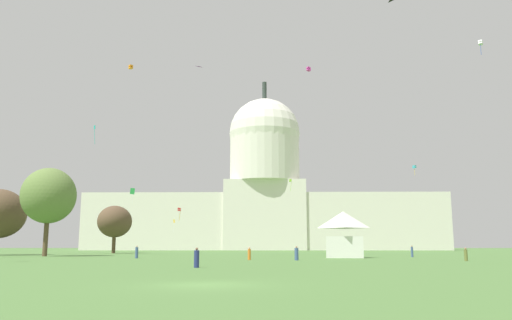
# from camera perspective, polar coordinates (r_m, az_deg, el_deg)

# --- Properties ---
(ground_plane) EXTENTS (800.00, 800.00, 0.00)m
(ground_plane) POSITION_cam_1_polar(r_m,az_deg,el_deg) (21.87, -5.63, -13.88)
(ground_plane) COLOR #4C7538
(capitol_building) EXTENTS (140.03, 28.54, 68.45)m
(capitol_building) POSITION_cam_1_polar(r_m,az_deg,el_deg) (200.97, 0.99, -3.91)
(capitol_building) COLOR silver
(capitol_building) RESTS_ON ground_plane
(event_tent) EXTENTS (5.72, 5.48, 6.38)m
(event_tent) POSITION_cam_1_polar(r_m,az_deg,el_deg) (71.89, 9.90, -8.28)
(event_tent) COLOR white
(event_tent) RESTS_ON ground_plane
(tree_west_near) EXTENTS (10.93, 10.78, 14.14)m
(tree_west_near) POSITION_cam_1_polar(r_m,az_deg,el_deg) (88.23, -22.41, -3.76)
(tree_west_near) COLOR brown
(tree_west_near) RESTS_ON ground_plane
(tree_west_far) EXTENTS (8.42, 9.74, 10.62)m
(tree_west_far) POSITION_cam_1_polar(r_m,az_deg,el_deg) (118.70, -15.69, -6.73)
(tree_west_far) COLOR brown
(tree_west_far) RESTS_ON ground_plane
(person_olive_back_left) EXTENTS (0.37, 0.37, 1.45)m
(person_olive_back_left) POSITION_cam_1_polar(r_m,az_deg,el_deg) (59.99, 22.65, -9.88)
(person_olive_back_left) COLOR olive
(person_olive_back_left) RESTS_ON ground_plane
(person_denim_aisle_center) EXTENTS (0.53, 0.53, 1.66)m
(person_denim_aisle_center) POSITION_cam_1_polar(r_m,az_deg,el_deg) (69.42, -13.35, -10.15)
(person_denim_aisle_center) COLOR #3D5684
(person_denim_aisle_center) RESTS_ON ground_plane
(person_navy_lawn_far_left) EXTENTS (0.41, 0.41, 1.49)m
(person_navy_lawn_far_left) POSITION_cam_1_polar(r_m,az_deg,el_deg) (38.82, -6.74, -11.02)
(person_navy_lawn_far_left) COLOR navy
(person_navy_lawn_far_left) RESTS_ON ground_plane
(person_denim_edge_east) EXTENTS (0.37, 0.37, 1.68)m
(person_denim_edge_east) POSITION_cam_1_polar(r_m,az_deg,el_deg) (78.10, 17.25, -9.88)
(person_denim_edge_east) COLOR #3D5684
(person_denim_edge_east) RESTS_ON ground_plane
(person_denim_front_left) EXTENTS (0.62, 0.62, 1.59)m
(person_denim_front_left) POSITION_cam_1_polar(r_m,az_deg,el_deg) (58.33, 4.61, -10.55)
(person_denim_front_left) COLOR #3D5684
(person_denim_front_left) RESTS_ON ground_plane
(person_orange_front_center) EXTENTS (0.40, 0.40, 1.52)m
(person_orange_front_center) POSITION_cam_1_polar(r_m,az_deg,el_deg) (59.86, -0.77, -10.57)
(person_orange_front_center) COLOR orange
(person_orange_front_center) RESTS_ON ground_plane
(kite_turquoise_mid) EXTENTS (0.59, 0.50, 4.12)m
(kite_turquoise_mid) POSITION_cam_1_polar(r_m,az_deg,el_deg) (112.62, -17.80, 3.14)
(kite_turquoise_mid) COLOR teal
(kite_orange_high) EXTENTS (1.51, 1.50, 1.23)m
(kite_orange_high) POSITION_cam_1_polar(r_m,az_deg,el_deg) (163.65, -13.99, 10.18)
(kite_orange_high) COLOR orange
(kite_black_high) EXTENTS (1.26, 1.50, 0.21)m
(kite_black_high) POSITION_cam_1_polar(r_m,az_deg,el_deg) (84.36, 14.98, 17.06)
(kite_black_high) COLOR black
(kite_lime_mid) EXTENTS (0.73, 0.67, 3.28)m
(kite_lime_mid) POSITION_cam_1_polar(r_m,az_deg,el_deg) (136.89, 3.91, -2.34)
(kite_lime_mid) COLOR #8CD133
(kite_red_low) EXTENTS (0.88, 0.85, 2.97)m
(kite_red_low) POSITION_cam_1_polar(r_m,az_deg,el_deg) (116.36, -8.69, -5.58)
(kite_red_low) COLOR red
(kite_cyan_mid) EXTENTS (1.01, 1.01, 2.61)m
(kite_cyan_mid) POSITION_cam_1_polar(r_m,az_deg,el_deg) (131.42, 17.48, -0.75)
(kite_cyan_mid) COLOR #33BCDB
(kite_gold_low) EXTENTS (0.75, 0.28, 4.48)m
(kite_gold_low) POSITION_cam_1_polar(r_m,az_deg,el_deg) (182.41, -9.26, -7.04)
(kite_gold_low) COLOR gold
(kite_magenta_high) EXTENTS (1.05, 1.02, 0.97)m
(kite_magenta_high) POSITION_cam_1_polar(r_m,az_deg,el_deg) (115.37, 5.97, 10.20)
(kite_magenta_high) COLOR #D1339E
(kite_violet_mid) EXTENTS (1.44, 1.33, 0.23)m
(kite_violet_mid) POSITION_cam_1_polar(r_m,az_deg,el_deg) (95.96, -6.29, 10.30)
(kite_violet_mid) COLOR purple
(kite_white_high) EXTENTS (0.95, 0.96, 2.61)m
(kite_white_high) POSITION_cam_1_polar(r_m,az_deg,el_deg) (97.47, 24.07, 12.00)
(kite_white_high) COLOR white
(kite_green_low) EXTENTS (1.21, 0.26, 3.82)m
(kite_green_low) POSITION_cam_1_polar(r_m,az_deg,el_deg) (121.83, -13.81, -3.54)
(kite_green_low) COLOR green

